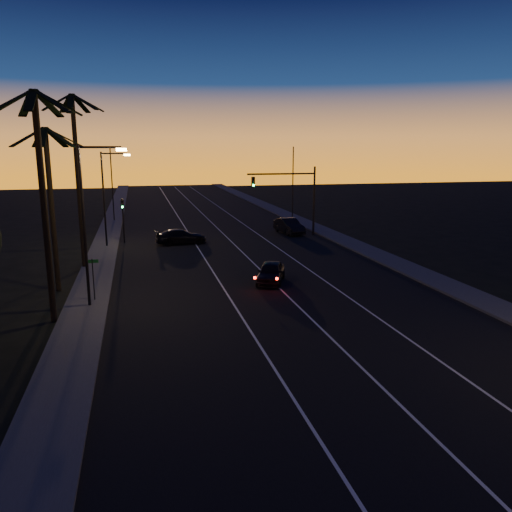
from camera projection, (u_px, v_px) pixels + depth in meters
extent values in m
cube|color=black|center=(244.00, 260.00, 40.10)|extent=(20.00, 170.00, 0.01)
cube|color=#363634|center=(99.00, 266.00, 37.56)|extent=(2.40, 170.00, 0.16)
cube|color=#363634|center=(372.00, 252.00, 42.62)|extent=(2.40, 170.00, 0.16)
cube|color=silver|center=(207.00, 262.00, 39.42)|extent=(0.12, 160.00, 0.01)
cube|color=silver|center=(250.00, 259.00, 40.21)|extent=(0.12, 160.00, 0.01)
cube|color=silver|center=(291.00, 257.00, 41.01)|extent=(0.12, 160.00, 0.01)
cylinder|color=black|center=(44.00, 211.00, 24.63)|extent=(0.32, 0.32, 11.50)
cube|color=black|center=(58.00, 103.00, 24.02)|extent=(2.18, 0.92, 1.18)
cube|color=black|center=(48.00, 104.00, 24.55)|extent=(1.25, 2.12, 1.18)
cube|color=black|center=(28.00, 103.00, 24.32)|extent=(1.34, 2.09, 1.18)
cube|color=black|center=(12.00, 102.00, 23.50)|extent=(2.18, 0.82, 1.18)
cube|color=black|center=(13.00, 100.00, 22.70)|extent=(1.90, 1.69, 1.18)
cube|color=black|center=(31.00, 100.00, 22.53)|extent=(0.45, 2.16, 1.18)
cube|color=black|center=(51.00, 101.00, 23.12)|extent=(1.95, 1.61, 1.18)
cylinder|color=black|center=(52.00, 212.00, 30.36)|extent=(0.32, 0.32, 10.00)
cube|color=black|center=(65.00, 137.00, 29.90)|extent=(2.18, 0.92, 1.18)
cube|color=black|center=(56.00, 138.00, 30.44)|extent=(1.25, 2.12, 1.18)
cube|color=black|center=(40.00, 137.00, 30.21)|extent=(1.34, 2.09, 1.18)
cube|color=black|center=(27.00, 137.00, 29.39)|extent=(2.18, 0.82, 1.18)
cube|color=black|center=(28.00, 137.00, 28.59)|extent=(1.90, 1.69, 1.18)
cube|color=black|center=(43.00, 137.00, 28.42)|extent=(0.45, 2.16, 1.18)
cube|color=black|center=(59.00, 137.00, 29.00)|extent=(1.95, 1.61, 1.18)
cylinder|color=black|center=(78.00, 184.00, 36.03)|extent=(0.32, 0.32, 12.50)
cube|color=black|center=(88.00, 103.00, 35.30)|extent=(2.18, 0.92, 1.18)
cube|color=black|center=(80.00, 104.00, 35.84)|extent=(1.25, 2.12, 1.18)
cube|color=black|center=(67.00, 103.00, 35.61)|extent=(1.34, 2.09, 1.18)
cube|color=black|center=(57.00, 102.00, 34.79)|extent=(2.18, 0.82, 1.18)
cube|color=black|center=(58.00, 101.00, 33.99)|extent=(1.90, 1.69, 1.18)
cube|color=black|center=(71.00, 101.00, 33.82)|extent=(0.45, 2.16, 1.18)
cube|color=black|center=(84.00, 102.00, 34.41)|extent=(1.95, 1.61, 1.18)
cylinder|color=black|center=(84.00, 229.00, 27.16)|extent=(0.16, 0.16, 9.00)
cylinder|color=black|center=(100.00, 147.00, 26.49)|extent=(2.20, 0.12, 0.12)
cube|color=#FFB766|center=(121.00, 150.00, 26.76)|extent=(0.55, 0.26, 0.16)
cylinder|color=black|center=(104.00, 200.00, 44.33)|extent=(0.16, 0.16, 8.50)
cylinder|color=black|center=(114.00, 153.00, 43.71)|extent=(2.20, 0.12, 0.12)
cube|color=#FFB766|center=(127.00, 155.00, 43.99)|extent=(0.55, 0.26, 0.16)
cylinder|color=black|center=(93.00, 281.00, 28.83)|extent=(0.06, 0.06, 2.60)
cube|color=#0D4E1A|center=(92.00, 261.00, 28.59)|extent=(0.70, 0.03, 0.20)
cylinder|color=black|center=(314.00, 201.00, 51.02)|extent=(0.20, 0.20, 7.00)
cylinder|color=black|center=(281.00, 174.00, 49.64)|extent=(7.00, 0.16, 0.16)
cube|color=black|center=(253.00, 182.00, 49.14)|extent=(0.32, 0.28, 1.00)
sphere|color=black|center=(254.00, 179.00, 48.91)|extent=(0.20, 0.20, 0.20)
sphere|color=black|center=(254.00, 182.00, 48.98)|extent=(0.20, 0.20, 0.20)
sphere|color=#14FF59|center=(254.00, 185.00, 49.05)|extent=(0.20, 0.20, 0.20)
cylinder|color=black|center=(123.00, 221.00, 47.02)|extent=(0.14, 0.14, 4.20)
cube|color=black|center=(122.00, 204.00, 46.68)|extent=(0.28, 0.25, 0.90)
sphere|color=black|center=(122.00, 201.00, 46.48)|extent=(0.18, 0.18, 0.18)
sphere|color=black|center=(122.00, 204.00, 46.54)|extent=(0.18, 0.18, 0.18)
sphere|color=#14FF59|center=(122.00, 207.00, 46.60)|extent=(0.18, 0.18, 0.18)
cylinder|color=black|center=(112.00, 184.00, 60.44)|extent=(0.14, 0.14, 9.00)
cylinder|color=black|center=(293.00, 183.00, 62.56)|extent=(0.14, 0.14, 9.00)
imported|color=black|center=(271.00, 272.00, 33.25)|extent=(3.05, 4.36, 1.38)
sphere|color=#FF0F05|center=(255.00, 278.00, 30.98)|extent=(0.18, 0.18, 0.18)
sphere|color=#FF0F05|center=(277.00, 279.00, 30.77)|extent=(0.18, 0.18, 0.18)
imported|color=black|center=(289.00, 226.00, 52.37)|extent=(2.29, 4.98, 1.58)
imported|color=black|center=(181.00, 236.00, 46.72)|extent=(4.95, 2.40, 1.39)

